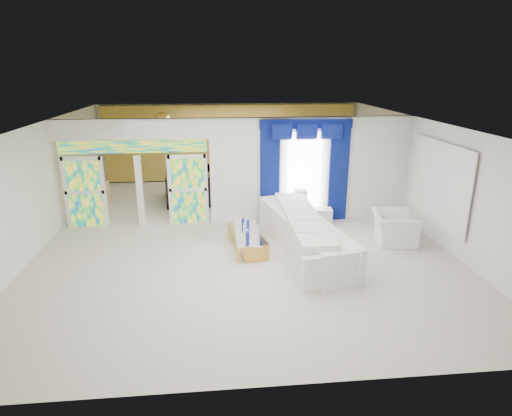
{
  "coord_description": "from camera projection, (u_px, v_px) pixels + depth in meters",
  "views": [
    {
      "loc": [
        -0.67,
        -10.99,
        4.3
      ],
      "look_at": [
        0.3,
        -1.2,
        1.1
      ],
      "focal_mm": 30.34,
      "sensor_mm": 36.0,
      "label": 1
    }
  ],
  "objects": [
    {
      "name": "floor",
      "position": [
        241.0,
        233.0,
        11.79
      ],
      "size": [
        12.0,
        12.0,
        0.0
      ],
      "primitive_type": "plane",
      "color": "#B7AF9E",
      "rests_on": "ground"
    },
    {
      "name": "dividing_wall",
      "position": [
        312.0,
        170.0,
        12.48
      ],
      "size": [
        5.7,
        0.18,
        3.0
      ],
      "primitive_type": "cube",
      "color": "white",
      "rests_on": "ground"
    },
    {
      "name": "dividing_header",
      "position": [
        132.0,
        129.0,
        11.63
      ],
      "size": [
        4.3,
        0.18,
        0.55
      ],
      "primitive_type": "cube",
      "color": "white",
      "rests_on": "dividing_wall"
    },
    {
      "name": "stained_panel_left",
      "position": [
        85.0,
        192.0,
        12.03
      ],
      "size": [
        0.95,
        0.04,
        2.0
      ],
      "primitive_type": "cube",
      "color": "#994C3F",
      "rests_on": "ground"
    },
    {
      "name": "stained_panel_right",
      "position": [
        188.0,
        189.0,
        12.3
      ],
      "size": [
        0.95,
        0.04,
        2.0
      ],
      "primitive_type": "cube",
      "color": "#994C3F",
      "rests_on": "ground"
    },
    {
      "name": "stained_transom",
      "position": [
        133.0,
        147.0,
        11.78
      ],
      "size": [
        4.0,
        0.05,
        0.35
      ],
      "primitive_type": "cube",
      "color": "#994C3F",
      "rests_on": "dividing_header"
    },
    {
      "name": "window_pane",
      "position": [
        304.0,
        172.0,
        12.37
      ],
      "size": [
        1.0,
        0.02,
        2.3
      ],
      "primitive_type": "cube",
      "color": "white",
      "rests_on": "dividing_wall"
    },
    {
      "name": "blue_drape_left",
      "position": [
        270.0,
        175.0,
        12.27
      ],
      "size": [
        0.55,
        0.1,
        2.8
      ],
      "primitive_type": "cube",
      "color": "#09044D",
      "rests_on": "ground"
    },
    {
      "name": "blue_drape_right",
      "position": [
        339.0,
        173.0,
        12.45
      ],
      "size": [
        0.55,
        0.1,
        2.8
      ],
      "primitive_type": "cube",
      "color": "#09044D",
      "rests_on": "ground"
    },
    {
      "name": "blue_pelmet",
      "position": [
        306.0,
        124.0,
        11.92
      ],
      "size": [
        2.6,
        0.12,
        0.25
      ],
      "primitive_type": "cube",
      "color": "#09044D",
      "rests_on": "dividing_wall"
    },
    {
      "name": "wall_mirror",
      "position": [
        439.0,
        183.0,
        10.83
      ],
      "size": [
        0.04,
        2.7,
        1.9
      ],
      "primitive_type": "cube",
      "color": "white",
      "rests_on": "ground"
    },
    {
      "name": "gold_curtains",
      "position": [
        231.0,
        143.0,
        16.91
      ],
      "size": [
        9.7,
        0.12,
        2.9
      ],
      "primitive_type": "cube",
      "color": "#AD9329",
      "rests_on": "ground"
    },
    {
      "name": "white_sofa",
      "position": [
        303.0,
        235.0,
        10.55
      ],
      "size": [
        1.71,
        4.38,
        0.82
      ],
      "primitive_type": "cube",
      "rotation": [
        0.0,
        0.0,
        0.19
      ],
      "color": "silver",
      "rests_on": "ground"
    },
    {
      "name": "coffee_table",
      "position": [
        247.0,
        240.0,
        10.78
      ],
      "size": [
        0.92,
        1.86,
        0.4
      ],
      "primitive_type": "cube",
      "rotation": [
        0.0,
        0.0,
        0.19
      ],
      "color": "gold",
      "rests_on": "ground"
    },
    {
      "name": "console_table",
      "position": [
        310.0,
        215.0,
        12.58
      ],
      "size": [
        1.27,
        0.51,
        0.41
      ],
      "primitive_type": "cube",
      "rotation": [
        0.0,
        0.0,
        -0.09
      ],
      "color": "white",
      "rests_on": "ground"
    },
    {
      "name": "table_lamp",
      "position": [
        301.0,
        199.0,
        12.4
      ],
      "size": [
        0.36,
        0.36,
        0.58
      ],
      "primitive_type": "cylinder",
      "color": "silver",
      "rests_on": "console_table"
    },
    {
      "name": "armchair",
      "position": [
        394.0,
        228.0,
        11.11
      ],
      "size": [
        1.22,
        1.34,
        0.76
      ],
      "primitive_type": "imported",
      "rotation": [
        0.0,
        0.0,
        1.39
      ],
      "color": "silver",
      "rests_on": "ground"
    },
    {
      "name": "grand_piano",
      "position": [
        189.0,
        186.0,
        14.6
      ],
      "size": [
        1.65,
        2.08,
        1.0
      ],
      "primitive_type": "cube",
      "rotation": [
        0.0,
        0.0,
        0.07
      ],
      "color": "black",
      "rests_on": "ground"
    },
    {
      "name": "piano_bench",
      "position": [
        188.0,
        211.0,
        13.2
      ],
      "size": [
        0.84,
        0.38,
        0.27
      ],
      "primitive_type": "cube",
      "rotation": [
        0.0,
        0.0,
        0.07
      ],
      "color": "black",
      "rests_on": "ground"
    },
    {
      "name": "tv_console",
      "position": [
        99.0,
        195.0,
        13.86
      ],
      "size": [
        0.63,
        0.58,
        0.83
      ],
      "primitive_type": "cube",
      "rotation": [
        0.0,
        0.0,
        -0.11
      ],
      "color": "tan",
      "rests_on": "ground"
    },
    {
      "name": "chandelier",
      "position": [
        162.0,
        121.0,
        13.98
      ],
      "size": [
        0.6,
        0.6,
        0.6
      ],
      "primitive_type": "sphere",
      "color": "gold",
      "rests_on": "ceiling"
    },
    {
      "name": "decanters",
      "position": [
        246.0,
        230.0,
        10.64
      ],
      "size": [
        0.17,
        1.17,
        0.29
      ],
      "color": "navy",
      "rests_on": "coffee_table"
    }
  ]
}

